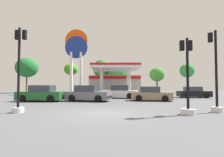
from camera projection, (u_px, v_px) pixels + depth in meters
name	position (u px, v px, depth m)	size (l,w,h in m)	color
ground_plane	(102.00, 114.00, 9.67)	(90.00, 90.00, 0.00)	#56565B
gas_station	(115.00, 83.00, 34.21)	(9.51, 14.10, 4.77)	#ADA89E
station_pole_sign	(76.00, 53.00, 31.23)	(4.00, 0.56, 11.58)	white
car_0	(152.00, 94.00, 17.93)	(4.33, 2.53, 1.45)	black
car_1	(89.00, 94.00, 17.53)	(4.72, 2.95, 1.57)	black
car_2	(194.00, 93.00, 22.31)	(3.95, 1.82, 1.41)	black
car_3	(120.00, 92.00, 21.59)	(4.73, 2.75, 1.59)	black
car_4	(41.00, 94.00, 17.38)	(4.56, 2.28, 1.59)	black
traffic_signal_0	(188.00, 89.00, 9.50)	(0.77, 0.77, 4.17)	silver
traffic_signal_1	(216.00, 84.00, 10.32)	(0.63, 0.66, 4.85)	silver
traffic_signal_2	(19.00, 78.00, 10.29)	(0.65, 0.68, 4.99)	silver
tree_0	(27.00, 68.00, 36.53)	(4.54, 4.54, 7.28)	brown
tree_1	(71.00, 70.00, 38.29)	(3.00, 3.00, 6.35)	brown
tree_2	(102.00, 69.00, 38.32)	(3.81, 3.81, 7.24)	brown
tree_3	(118.00, 74.00, 36.43)	(4.03, 4.03, 6.05)	brown
tree_4	(157.00, 75.00, 37.58)	(3.17, 3.17, 5.36)	brown
tree_5	(187.00, 71.00, 37.88)	(3.06, 3.06, 6.23)	brown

